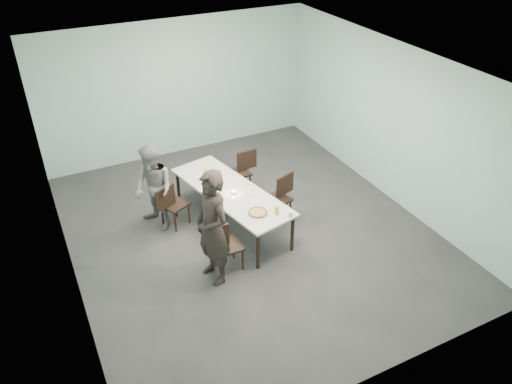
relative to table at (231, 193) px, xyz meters
name	(u,v)px	position (x,y,z in m)	size (l,w,h in m)	color
ground	(249,231)	(0.19, -0.30, -0.69)	(7.00, 7.00, 0.00)	#333335
room_shell	(248,128)	(0.19, -0.30, 1.33)	(6.02, 7.02, 3.01)	#A7D2CD
table	(231,193)	(0.00, 0.00, 0.00)	(1.42, 2.73, 0.75)	white
chair_near_left	(223,244)	(-0.60, -1.03, -0.19)	(0.61, 0.43, 0.87)	black
chair_far_left	(171,203)	(-0.97, 0.46, -0.19)	(0.65, 0.56, 0.87)	black
chair_near_right	(281,195)	(0.90, -0.18, -0.19)	(0.65, 0.53, 0.87)	black
chair_far_right	(242,169)	(0.68, 1.00, -0.19)	(0.62, 0.44, 0.87)	black
diner_near	(212,228)	(-0.82, -1.16, 0.27)	(0.70, 0.46, 1.92)	black
diner_far	(154,189)	(-1.21, 0.58, 0.10)	(0.77, 0.60, 1.59)	gray
pizza	(258,213)	(0.10, -0.85, 0.08)	(0.34, 0.34, 0.04)	white
side_plate	(252,201)	(0.19, -0.47, 0.06)	(0.18, 0.18, 0.01)	white
beer_glass	(277,210)	(0.37, -1.00, 0.13)	(0.08, 0.08, 0.15)	gold
water_tumbler	(290,214)	(0.53, -1.15, 0.10)	(0.08, 0.08, 0.09)	silver
tealight	(234,192)	(0.00, -0.12, 0.08)	(0.06, 0.06, 0.05)	silver
amber_tumbler	(206,170)	(-0.16, 0.78, 0.10)	(0.07, 0.07, 0.08)	gold
menu	(201,173)	(-0.26, 0.80, 0.06)	(0.30, 0.22, 0.01)	silver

